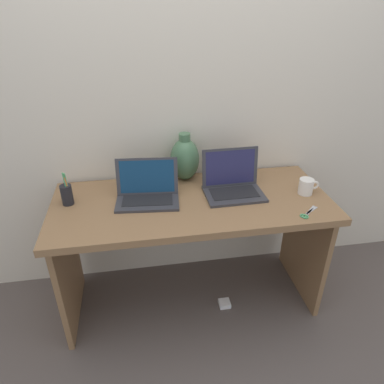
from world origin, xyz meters
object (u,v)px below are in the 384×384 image
(laptop_right, at_px, (232,181))
(coffee_mug, at_px, (306,186))
(green_vase, at_px, (185,159))
(pen_cup, at_px, (67,194))
(power_brick, at_px, (225,303))
(laptop_left, at_px, (147,189))
(scissors, at_px, (307,214))

(laptop_right, height_order, coffee_mug, laptop_right)
(green_vase, xyz_separation_m, pen_cup, (-0.67, -0.20, -0.07))
(laptop_right, distance_m, green_vase, 0.32)
(green_vase, bearing_deg, power_brick, -61.86)
(green_vase, bearing_deg, pen_cup, -163.66)
(green_vase, height_order, pen_cup, green_vase)
(power_brick, bearing_deg, laptop_right, 73.50)
(laptop_left, xyz_separation_m, pen_cup, (-0.43, 0.01, 0.00))
(laptop_left, distance_m, pen_cup, 0.43)
(pen_cup, relative_size, scissors, 1.49)
(laptop_right, bearing_deg, green_vase, 140.10)
(scissors, bearing_deg, coffee_mug, 66.81)
(laptop_right, height_order, power_brick, laptop_right)
(laptop_right, distance_m, power_brick, 0.81)
(green_vase, bearing_deg, laptop_right, -39.90)
(pen_cup, bearing_deg, coffee_mug, -4.37)
(laptop_left, bearing_deg, power_brick, -19.40)
(coffee_mug, xyz_separation_m, power_brick, (-0.46, -0.07, -0.77))
(scissors, distance_m, power_brick, 0.83)
(pen_cup, bearing_deg, laptop_left, -2.01)
(scissors, bearing_deg, green_vase, 137.82)
(laptop_right, xyz_separation_m, pen_cup, (-0.91, 0.01, -0.00))
(coffee_mug, height_order, scissors, coffee_mug)
(laptop_left, height_order, green_vase, green_vase)
(scissors, bearing_deg, laptop_left, 159.62)
(coffee_mug, xyz_separation_m, scissors, (-0.09, -0.21, -0.04))
(green_vase, relative_size, power_brick, 4.16)
(coffee_mug, bearing_deg, green_vase, 155.51)
(scissors, relative_size, power_brick, 1.85)
(power_brick, bearing_deg, scissors, -21.52)
(laptop_right, height_order, pen_cup, laptop_right)
(laptop_right, relative_size, power_brick, 4.73)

